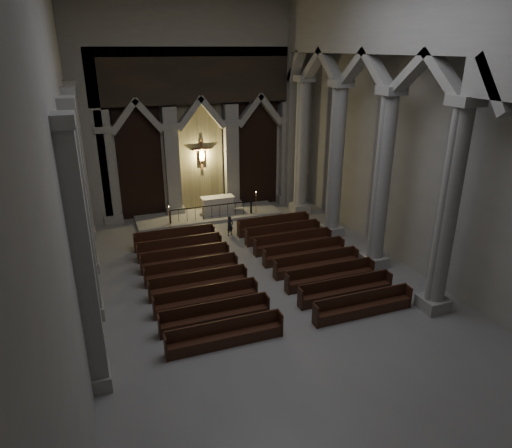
# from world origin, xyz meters

# --- Properties ---
(room) EXTENTS (24.00, 24.10, 12.00)m
(room) POSITION_xyz_m (0.00, 0.00, 7.60)
(room) COLOR gray
(room) RESTS_ON ground
(sanctuary_wall) EXTENTS (14.00, 0.77, 12.00)m
(sanctuary_wall) POSITION_xyz_m (0.00, 11.54, 6.62)
(sanctuary_wall) COLOR #9E9B93
(sanctuary_wall) RESTS_ON ground
(right_arcade) EXTENTS (1.00, 24.00, 12.00)m
(right_arcade) POSITION_xyz_m (5.50, 1.33, 7.83)
(right_arcade) COLOR #9E9B93
(right_arcade) RESTS_ON ground
(left_pilasters) EXTENTS (0.60, 13.00, 8.03)m
(left_pilasters) POSITION_xyz_m (-6.75, 3.50, 3.91)
(left_pilasters) COLOR #9E9B93
(left_pilasters) RESTS_ON ground
(sanctuary_step) EXTENTS (8.50, 2.60, 0.15)m
(sanctuary_step) POSITION_xyz_m (0.00, 10.60, 0.07)
(sanctuary_step) COLOR #9E9B93
(sanctuary_step) RESTS_ON ground
(altar) EXTENTS (1.96, 0.78, 0.99)m
(altar) POSITION_xyz_m (0.59, 10.63, 0.65)
(altar) COLOR beige
(altar) RESTS_ON sanctuary_step
(altar_rail) EXTENTS (4.95, 0.09, 0.97)m
(altar_rail) POSITION_xyz_m (0.00, 9.79, 0.64)
(altar_rail) COLOR black
(altar_rail) RESTS_ON ground
(candle_stand_left) EXTENTS (0.25, 0.25, 1.48)m
(candle_stand_left) POSITION_xyz_m (-2.59, 8.94, 0.40)
(candle_stand_left) COLOR #A27132
(candle_stand_left) RESTS_ON ground
(candle_stand_right) EXTENTS (0.25, 0.25, 1.47)m
(candle_stand_right) POSITION_xyz_m (2.76, 9.84, 0.40)
(candle_stand_right) COLOR #A27132
(candle_stand_right) RESTS_ON ground
(pews) EXTENTS (9.48, 9.30, 0.91)m
(pews) POSITION_xyz_m (-0.00, 2.50, 0.30)
(pews) COLOR black
(pews) RESTS_ON ground
(worshipper) EXTENTS (0.47, 0.40, 1.09)m
(worshipper) POSITION_xyz_m (0.34, 7.29, 0.54)
(worshipper) COLOR black
(worshipper) RESTS_ON ground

